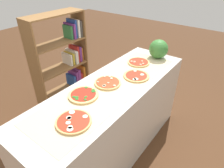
% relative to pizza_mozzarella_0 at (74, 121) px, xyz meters
% --- Properties ---
extents(ground_plane, '(12.00, 12.00, 0.00)m').
position_rel_pizza_mozzarella_0_xyz_m(ground_plane, '(0.59, 0.08, -0.96)').
color(ground_plane, '#4C2D19').
extents(counter, '(2.07, 0.65, 0.95)m').
position_rel_pizza_mozzarella_0_xyz_m(counter, '(0.59, 0.08, -0.49)').
color(counter, beige).
rests_on(counter, ground_plane).
extents(parchment_paper, '(1.77, 0.52, 0.00)m').
position_rel_pizza_mozzarella_0_xyz_m(parchment_paper, '(0.59, 0.08, -0.01)').
color(parchment_paper, beige).
rests_on(parchment_paper, counter).
extents(pizza_mozzarella_0, '(0.27, 0.27, 0.03)m').
position_rel_pizza_mozzarella_0_xyz_m(pizza_mozzarella_0, '(0.00, 0.00, 0.00)').
color(pizza_mozzarella_0, tan).
rests_on(pizza_mozzarella_0, parchment_paper).
extents(pizza_spinach_1, '(0.28, 0.28, 0.03)m').
position_rel_pizza_mozzarella_0_xyz_m(pizza_spinach_1, '(0.30, 0.19, 0.00)').
color(pizza_spinach_1, '#DBB26B').
rests_on(pizza_spinach_1, parchment_paper).
extents(pizza_mushroom_2, '(0.26, 0.26, 0.03)m').
position_rel_pizza_mozzarella_0_xyz_m(pizza_mushroom_2, '(0.59, 0.14, 0.00)').
color(pizza_mushroom_2, '#DBB26B').
rests_on(pizza_mushroom_2, parchment_paper).
extents(pizza_mozzarella_3, '(0.27, 0.27, 0.02)m').
position_rel_pizza_mozzarella_0_xyz_m(pizza_mozzarella_3, '(0.89, -0.02, -0.00)').
color(pizza_mozzarella_3, tan).
rests_on(pizza_mozzarella_3, parchment_paper).
extents(pizza_mushroom_4, '(0.26, 0.26, 0.03)m').
position_rel_pizza_mozzarella_0_xyz_m(pizza_mushroom_4, '(1.19, 0.13, 0.00)').
color(pizza_mushroom_4, '#DBB26B').
rests_on(pizza_mushroom_4, parchment_paper).
extents(watermelon, '(0.23, 0.23, 0.23)m').
position_rel_pizza_mozzarella_0_xyz_m(watermelon, '(1.47, 0.02, 0.10)').
color(watermelon, '#387A33').
rests_on(watermelon, counter).
extents(bookshelf, '(0.79, 0.30, 1.46)m').
position_rel_pizza_mozzarella_0_xyz_m(bookshelf, '(0.92, 1.13, -0.27)').
color(bookshelf, brown).
rests_on(bookshelf, ground_plane).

